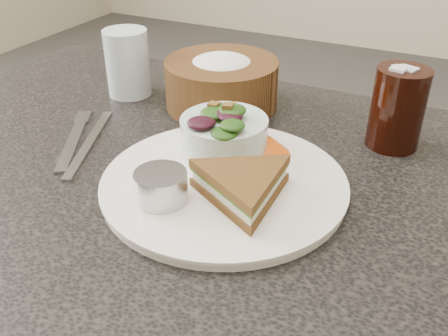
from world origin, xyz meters
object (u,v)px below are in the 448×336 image
bread_basket (221,76)px  water_glass (128,63)px  dinner_plate (224,184)px  salad_bowl (224,129)px  sandwich (243,186)px  dressing_ramekin (161,187)px  cola_glass (398,104)px

bread_basket → water_glass: (-0.17, -0.03, 0.00)m
dinner_plate → salad_bowl: salad_bowl is taller
salad_bowl → bread_basket: (-0.08, 0.16, 0.01)m
sandwich → dressing_ramekin: 0.10m
sandwich → salad_bowl: (-0.07, 0.09, 0.02)m
salad_bowl → dressing_ramekin: (-0.01, -0.14, -0.02)m
dressing_ramekin → water_glass: size_ratio=0.54×
bread_basket → cola_glass: cola_glass is taller
sandwich → bread_basket: 0.30m
salad_bowl → water_glass: water_glass is taller
sandwich → dinner_plate: bearing=172.1°
salad_bowl → bread_basket: 0.18m
salad_bowl → water_glass: 0.29m
dressing_ramekin → water_glass: bearing=131.3°
salad_bowl → bread_basket: size_ratio=0.63×
dinner_plate → salad_bowl: bearing=116.1°
dressing_ramekin → cola_glass: size_ratio=0.49×
cola_glass → salad_bowl: bearing=-143.6°
salad_bowl → water_glass: size_ratio=1.04×
dinner_plate → water_glass: bearing=145.0°
dinner_plate → bread_basket: bread_basket is taller
water_glass → cola_glass: bearing=1.5°
salad_bowl → cola_glass: 0.25m
sandwich → cola_glass: 0.27m
sandwich → salad_bowl: size_ratio=1.21×
salad_bowl → cola_glass: bearing=36.4°
sandwich → water_glass: (-0.32, 0.23, 0.02)m
dressing_ramekin → cola_glass: bearing=52.8°
dinner_plate → dressing_ramekin: 0.09m
dinner_plate → water_glass: (-0.28, 0.20, 0.05)m
dinner_plate → cola_glass: (0.17, 0.21, 0.06)m
dinner_plate → sandwich: bearing=-36.8°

